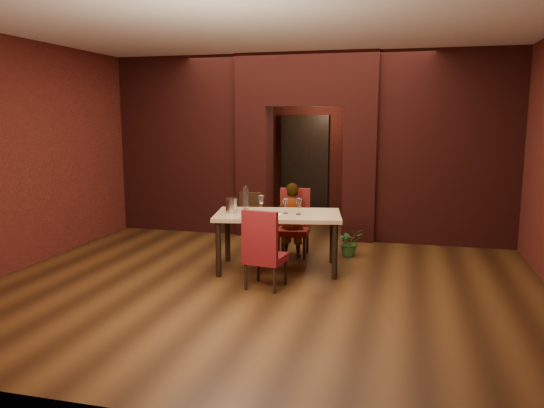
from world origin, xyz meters
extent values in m
plane|color=#452711|center=(0.00, 0.00, 0.00)|extent=(8.00, 8.00, 0.00)
cube|color=silver|center=(0.00, 0.00, 3.20)|extent=(7.00, 8.00, 0.04)
cube|color=maroon|center=(0.00, 4.00, 1.60)|extent=(7.00, 0.04, 3.20)
cube|color=maroon|center=(0.00, -4.00, 1.60)|extent=(7.00, 0.04, 3.20)
cube|color=maroon|center=(-3.50, 0.00, 1.60)|extent=(0.04, 8.00, 3.20)
cube|color=maroon|center=(-0.95, 2.00, 1.15)|extent=(0.55, 0.55, 2.30)
cube|color=maroon|center=(0.95, 2.00, 1.15)|extent=(0.55, 0.55, 2.30)
cube|color=maroon|center=(0.00, 2.00, 2.75)|extent=(2.45, 0.55, 0.90)
cube|color=maroon|center=(-2.36, 2.00, 1.60)|extent=(2.28, 0.35, 3.20)
cube|color=maroon|center=(2.36, 2.00, 1.60)|extent=(2.28, 0.35, 3.20)
cube|color=#9D552D|center=(-0.95, 1.71, 0.55)|extent=(0.40, 0.03, 0.50)
cube|color=black|center=(-0.40, 3.94, 1.05)|extent=(0.90, 0.08, 2.10)
cube|color=black|center=(-0.40, 3.90, 1.05)|extent=(1.02, 0.04, 2.22)
cube|color=tan|center=(0.02, -0.20, 0.40)|extent=(1.86, 1.26, 0.80)
cube|color=maroon|center=(0.07, 0.58, 0.51)|extent=(0.50, 0.50, 1.03)
cube|color=maroon|center=(0.07, -1.00, 0.50)|extent=(0.52, 0.52, 1.00)
imported|color=silver|center=(0.06, 0.54, 0.57)|extent=(0.43, 0.29, 1.14)
cube|color=white|center=(-0.07, -0.34, 0.81)|extent=(0.37, 0.30, 0.00)
cylinder|color=#AFAFB6|center=(-0.61, -0.31, 0.90)|extent=(0.17, 0.17, 0.20)
cylinder|color=white|center=(-0.52, 0.04, 0.97)|extent=(0.08, 0.08, 0.34)
imported|color=#2B5D23|center=(0.91, 0.81, 0.22)|extent=(0.50, 0.48, 0.43)
camera|label=1|loc=(1.74, -7.19, 2.11)|focal=35.00mm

